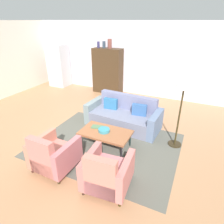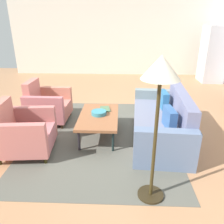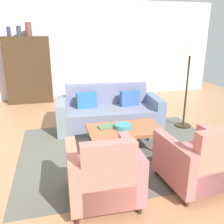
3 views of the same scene
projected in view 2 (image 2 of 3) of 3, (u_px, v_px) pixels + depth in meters
The scene contains 11 objects.
ground_plane at pixel (106, 122), 4.75m from camera, with size 11.00×11.00×0.00m, color #A87751.
wall_left at pixel (113, 37), 8.43m from camera, with size 0.12×7.73×2.80m, color beige.
area_rug at pixel (102, 135), 4.22m from camera, with size 3.40×2.60×0.01m, color #55544B.
couch at pixel (164, 123), 4.06m from camera, with size 2.15×1.03×0.86m.
coffee_table at pixel (99, 117), 4.08m from camera, with size 1.20×0.70×0.41m.
armchair_left at pixel (46, 106), 4.69m from camera, with size 0.82×0.82×0.88m.
armchair_right at pixel (23, 133), 3.57m from camera, with size 0.87×0.87×0.88m.
fruit_bowl at pixel (99, 113), 4.08m from camera, with size 0.27×0.27×0.07m, color teal.
book_stack at pixel (105, 109), 4.32m from camera, with size 0.30×0.22×0.02m.
refrigerator at pixel (213, 54), 7.55m from camera, with size 0.80×0.73×1.85m.
floor_lamp at pixel (160, 83), 2.23m from camera, with size 0.40×0.40×1.72m.
Camera 2 is at (4.28, 0.31, 2.03)m, focal length 35.83 mm.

